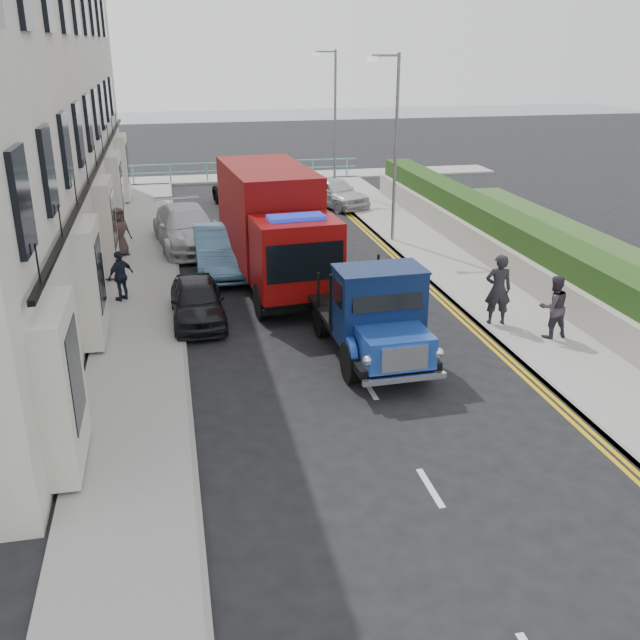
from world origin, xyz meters
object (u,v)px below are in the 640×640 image
(lamp_far, at_px, (333,113))
(bedford_lorry, at_px, (376,320))
(lamp_mid, at_px, (393,138))
(pedestrian_east_near, at_px, (498,289))
(parked_car_front, at_px, (197,301))
(red_lorry, at_px, (274,226))

(lamp_far, bearing_deg, bedford_lorry, -100.04)
(lamp_mid, xyz_separation_m, bedford_lorry, (-3.67, -10.70, -2.87))
(lamp_far, height_order, pedestrian_east_near, lamp_far)
(bedford_lorry, distance_m, parked_car_front, 5.55)
(bedford_lorry, bearing_deg, red_lorry, 101.42)
(lamp_mid, bearing_deg, red_lorry, -140.47)
(parked_car_front, bearing_deg, lamp_mid, 41.09)
(lamp_far, xyz_separation_m, red_lorry, (-5.18, -14.27, -2.03))
(parked_car_front, bearing_deg, pedestrian_east_near, -15.90)
(lamp_mid, height_order, pedestrian_east_near, lamp_mid)
(lamp_far, height_order, bedford_lorry, lamp_far)
(lamp_mid, height_order, bedford_lorry, lamp_mid)
(parked_car_front, relative_size, pedestrian_east_near, 1.83)
(lamp_mid, relative_size, lamp_far, 1.00)
(lamp_far, relative_size, red_lorry, 0.97)
(parked_car_front, bearing_deg, bedford_lorry, -42.90)
(pedestrian_east_near, bearing_deg, parked_car_front, -2.78)
(red_lorry, bearing_deg, lamp_mid, 35.00)
(lamp_mid, bearing_deg, pedestrian_east_near, -88.60)
(lamp_far, relative_size, pedestrian_east_near, 3.56)
(lamp_far, bearing_deg, red_lorry, -109.94)
(red_lorry, xyz_separation_m, parked_car_front, (-2.60, -2.73, -1.36))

